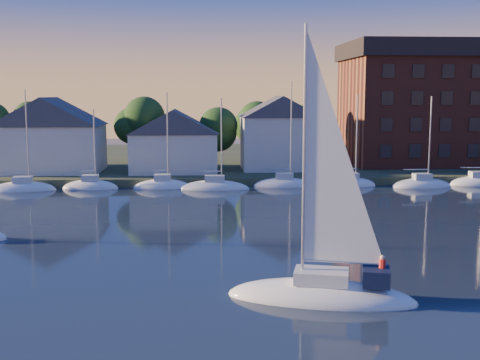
{
  "coord_description": "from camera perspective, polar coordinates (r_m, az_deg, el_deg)",
  "views": [
    {
      "loc": [
        -2.47,
        -21.24,
        11.05
      ],
      "look_at": [
        0.32,
        22.0,
        4.83
      ],
      "focal_mm": 45.0,
      "sensor_mm": 36.0,
      "label": 1
    }
  ],
  "objects": [
    {
      "name": "clubhouse_east",
      "position": [
        81.07,
        3.75,
        4.58
      ],
      "size": [
        10.5,
        8.4,
        9.8
      ],
      "color": "silver",
      "rests_on": "shoreline_land"
    },
    {
      "name": "clubhouse_centre",
      "position": [
        78.54,
        -6.27,
        3.8
      ],
      "size": [
        11.55,
        8.4,
        8.08
      ],
      "color": "silver",
      "rests_on": "shoreline_land"
    },
    {
      "name": "tree_line",
      "position": [
        84.44,
        -0.66,
        5.54
      ],
      "size": [
        93.4,
        5.4,
        8.9
      ],
      "color": "#3B241A",
      "rests_on": "shoreline_land"
    },
    {
      "name": "clubhouse_west",
      "position": [
        81.77,
        -17.55,
        4.2
      ],
      "size": [
        13.65,
        9.45,
        9.64
      ],
      "color": "silver",
      "rests_on": "shoreline_land"
    },
    {
      "name": "shoreline_land",
      "position": [
        96.9,
        -2.21,
        1.61
      ],
      "size": [
        160.0,
        50.0,
        2.0
      ],
      "primitive_type": "cube",
      "color": "#343F24",
      "rests_on": "ground"
    },
    {
      "name": "wooden_dock",
      "position": [
        74.11,
        -1.74,
        -0.41
      ],
      "size": [
        120.0,
        3.0,
        1.0
      ],
      "primitive_type": "cube",
      "color": "brown",
      "rests_on": "ground"
    },
    {
      "name": "moored_fleet",
      "position": [
        71.1,
        -4.88,
        -0.72
      ],
      "size": [
        79.5,
        2.4,
        12.05
      ],
      "color": "white",
      "rests_on": "ground"
    },
    {
      "name": "condo_block",
      "position": [
        93.59,
        19.39,
        6.94
      ],
      "size": [
        31.0,
        17.0,
        17.4
      ],
      "color": "brown",
      "rests_on": "shoreline_land"
    },
    {
      "name": "hero_sailboat",
      "position": [
        33.29,
        7.97,
        -10.13
      ],
      "size": [
        10.76,
        5.78,
        15.73
      ],
      "rotation": [
        0.0,
        0.0,
        2.89
      ],
      "color": "white",
      "rests_on": "ground"
    }
  ]
}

